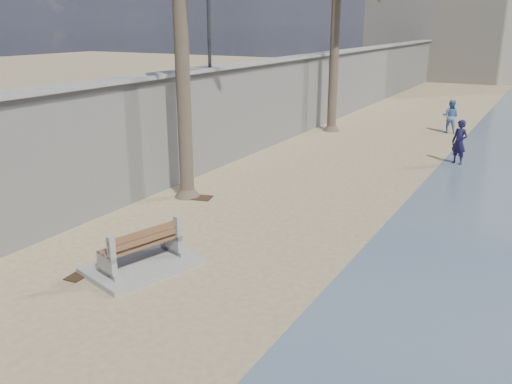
% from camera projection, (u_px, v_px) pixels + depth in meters
% --- Properties ---
extents(seawall, '(0.45, 70.00, 3.50)m').
position_uv_depth(seawall, '(303.00, 95.00, 25.83)').
color(seawall, gray).
rests_on(seawall, ground_plane).
extents(wall_cap, '(0.80, 70.00, 0.12)m').
position_uv_depth(wall_cap, '(304.00, 56.00, 25.29)').
color(wall_cap, gray).
rests_on(wall_cap, seawall).
extents(end_building, '(18.00, 12.00, 14.00)m').
position_uv_depth(end_building, '(481.00, 0.00, 49.42)').
color(end_building, '#B7AA93').
rests_on(end_building, ground_plane).
extents(bench_far, '(2.11, 2.60, 0.95)m').
position_uv_depth(bench_far, '(141.00, 251.00, 11.60)').
color(bench_far, gray).
rests_on(bench_far, ground_plane).
extents(person_a, '(0.83, 0.73, 1.92)m').
position_uv_depth(person_a, '(460.00, 139.00, 20.01)').
color(person_a, '#151233').
rests_on(person_a, ground_plane).
extents(person_b, '(0.89, 0.71, 1.76)m').
position_uv_depth(person_b, '(451.00, 115.00, 25.75)').
color(person_b, '#4E6DA2').
rests_on(person_b, ground_plane).
extents(debris_c, '(0.75, 0.66, 0.03)m').
position_uv_depth(debris_c, '(201.00, 198.00, 16.38)').
color(debris_c, '#382616').
rests_on(debris_c, ground_plane).
extents(debris_d, '(0.37, 0.45, 0.03)m').
position_uv_depth(debris_d, '(77.00, 277.00, 11.30)').
color(debris_d, '#382616').
rests_on(debris_d, ground_plane).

